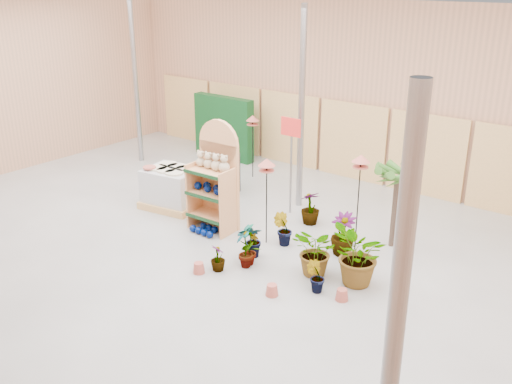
% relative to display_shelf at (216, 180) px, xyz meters
% --- Properties ---
extents(room, '(15.20, 12.10, 4.70)m').
position_rel_display_shelf_xyz_m(room, '(0.68, -0.50, 1.15)').
color(room, gray).
rests_on(room, ground).
extents(display_shelf, '(1.00, 0.65, 2.33)m').
position_rel_display_shelf_xyz_m(display_shelf, '(0.00, 0.00, 0.00)').
color(display_shelf, tan).
rests_on(display_shelf, ground).
extents(teddy_bears, '(0.86, 0.23, 0.37)m').
position_rel_display_shelf_xyz_m(teddy_bears, '(0.03, -0.11, 0.41)').
color(teddy_bears, '#C8AF8E').
rests_on(teddy_bears, display_shelf).
extents(gazing_balls_shelf, '(0.85, 0.29, 0.16)m').
position_rel_display_shelf_xyz_m(gazing_balls_shelf, '(-0.00, -0.13, -0.15)').
color(gazing_balls_shelf, '#011459').
rests_on(gazing_balls_shelf, display_shelf).
extents(gazing_balls_floor, '(0.63, 0.39, 0.15)m').
position_rel_display_shelf_xyz_m(gazing_balls_floor, '(0.02, -0.42, -0.99)').
color(gazing_balls_floor, '#011459').
rests_on(gazing_balls_floor, ground).
extents(pallet_stack, '(1.44, 1.27, 0.95)m').
position_rel_display_shelf_xyz_m(pallet_stack, '(-1.56, 0.21, -0.60)').
color(pallet_stack, tan).
rests_on(pallet_stack, ground).
extents(charcoal_planters, '(0.80, 0.50, 1.00)m').
position_rel_display_shelf_xyz_m(charcoal_planters, '(-1.31, 1.68, -0.65)').
color(charcoal_planters, black).
rests_on(charcoal_planters, ground).
extents(trellis_stock, '(2.00, 0.30, 1.80)m').
position_rel_display_shelf_xyz_m(trellis_stock, '(-3.12, 3.79, -0.16)').
color(trellis_stock, '#0B3D17').
rests_on(trellis_stock, ground).
extents(offer_sign, '(0.50, 0.08, 2.20)m').
position_rel_display_shelf_xyz_m(offer_sign, '(0.78, 1.57, 0.51)').
color(offer_sign, gray).
rests_on(offer_sign, ground).
extents(bird_table_front, '(0.34, 0.34, 1.77)m').
position_rel_display_shelf_xyz_m(bird_table_front, '(1.29, 0.03, 0.58)').
color(bird_table_front, black).
rests_on(bird_table_front, ground).
extents(bird_table_right, '(0.34, 0.34, 1.95)m').
position_rel_display_shelf_xyz_m(bird_table_right, '(2.84, 0.86, 0.75)').
color(bird_table_right, black).
rests_on(bird_table_right, ground).
extents(bird_table_back, '(0.34, 0.34, 1.67)m').
position_rel_display_shelf_xyz_m(bird_table_back, '(-1.39, 2.96, 0.48)').
color(bird_table_back, black).
rests_on(bird_table_back, ground).
extents(palm, '(0.70, 0.70, 1.78)m').
position_rel_display_shelf_xyz_m(palm, '(3.33, 1.46, 0.46)').
color(palm, '#4B392E').
rests_on(palm, ground).
extents(potted_plant_0, '(0.53, 0.55, 0.87)m').
position_rel_display_shelf_xyz_m(potted_plant_0, '(1.59, -1.00, -0.63)').
color(potted_plant_0, '#396E24').
rests_on(potted_plant_0, ground).
extents(potted_plant_1, '(0.48, 0.47, 0.68)m').
position_rel_display_shelf_xyz_m(potted_plant_1, '(1.48, -0.63, -0.72)').
color(potted_plant_1, '#396E24').
rests_on(potted_plant_1, ground).
extents(potted_plant_2, '(1.00, 0.92, 0.92)m').
position_rel_display_shelf_xyz_m(potted_plant_2, '(2.79, -0.46, -0.60)').
color(potted_plant_2, '#396E24').
rests_on(potted_plant_2, ground).
extents(potted_plant_3, '(0.52, 0.52, 0.84)m').
position_rel_display_shelf_xyz_m(potted_plant_3, '(2.74, 0.54, -0.64)').
color(potted_plant_3, '#396E24').
rests_on(potted_plant_3, ground).
extents(potted_plant_5, '(0.46, 0.42, 0.67)m').
position_rel_display_shelf_xyz_m(potted_plant_5, '(1.60, 0.16, -0.73)').
color(potted_plant_5, '#396E24').
rests_on(potted_plant_5, ground).
extents(potted_plant_7, '(0.36, 0.36, 0.50)m').
position_rel_display_shelf_xyz_m(potted_plant_7, '(1.29, -1.42, -0.82)').
color(potted_plant_7, '#396E24').
rests_on(potted_plant_7, ground).
extents(potted_plant_8, '(0.52, 0.51, 0.82)m').
position_rel_display_shelf_xyz_m(potted_plant_8, '(1.60, -0.88, -0.65)').
color(potted_plant_8, '#396E24').
rests_on(potted_plant_8, ground).
extents(potted_plant_9, '(0.38, 0.34, 0.56)m').
position_rel_display_shelf_xyz_m(potted_plant_9, '(3.09, -0.96, -0.78)').
color(potted_plant_9, '#396E24').
rests_on(potted_plant_9, ground).
extents(potted_plant_10, '(1.18, 1.25, 1.12)m').
position_rel_display_shelf_xyz_m(potted_plant_10, '(3.55, -0.33, -0.50)').
color(potted_plant_10, '#396E24').
rests_on(potted_plant_10, ground).
extents(potted_plant_11, '(0.57, 0.57, 0.74)m').
position_rel_display_shelf_xyz_m(potted_plant_11, '(1.47, 1.36, -0.69)').
color(potted_plant_11, '#396E24').
rests_on(potted_plant_11, ground).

